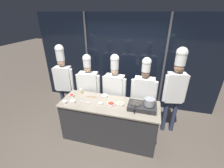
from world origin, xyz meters
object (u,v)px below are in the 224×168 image
Objects in this scene: prep_bowl_mushrooms at (120,104)px; frying_pan at (136,102)px; prep_bowl_bell_pepper at (72,95)px; serving_spoon_solid at (86,102)px; squeeze_bottle_oil at (81,91)px; chef_sous at (89,85)px; prep_bowl_noodles at (65,102)px; chef_apprentice at (176,85)px; serving_spoon_slotted at (93,97)px; chef_head at (63,77)px; chef_line at (114,87)px; prep_bowl_garlic at (104,96)px; stock_pot at (149,102)px; chef_pastry at (144,91)px; portable_stove at (142,106)px; prep_bowl_chili_flakes at (111,104)px; prep_bowl_bean_sprouts at (100,103)px; prep_bowl_rice at (73,101)px.

frying_pan is at bearing -2.47° from prep_bowl_mushrooms.
prep_bowl_bell_pepper is 0.46m from serving_spoon_solid.
chef_sous is (0.06, 0.32, 0.02)m from squeeze_bottle_oil.
prep_bowl_noodles is 0.05× the size of chef_apprentice.
serving_spoon_slotted is at bearing 39.16° from prep_bowl_noodles.
chef_line is (1.37, 0.02, -0.13)m from chef_head.
prep_bowl_noodles is (-0.74, -0.47, 0.00)m from prep_bowl_garlic.
stock_pot is 0.13× the size of chef_sous.
prep_bowl_noodles is 0.42× the size of serving_spoon_solid.
chef_line is 1.01× the size of chef_pastry.
portable_stove is 0.58m from chef_pastry.
frying_pan is at bearing 1.73° from prep_bowl_chili_flakes.
portable_stove is 0.64m from prep_bowl_chili_flakes.
chef_head reaches higher than chef_line.
squeeze_bottle_oil is 0.72m from chef_head.
chef_sous reaches higher than prep_bowl_bean_sprouts.
serving_spoon_solid is (0.29, 0.07, -0.02)m from prep_bowl_rice.
squeeze_bottle_oil is 0.51m from prep_bowl_noodles.
prep_bowl_garlic is 0.85× the size of prep_bowl_chili_flakes.
prep_bowl_mushrooms is at bearing 177.53° from frying_pan.
prep_bowl_mushrooms is 1.29× the size of prep_bowl_rice.
squeeze_bottle_oil is 0.59m from prep_bowl_garlic.
squeeze_bottle_oil is 2.15m from chef_apprentice.
serving_spoon_slotted is 0.13× the size of chef_sous.
chef_apprentice reaches higher than squeeze_bottle_oil.
frying_pan reaches higher than serving_spoon_slotted.
prep_bowl_rice is (-0.00, -0.41, -0.04)m from squeeze_bottle_oil.
chef_pastry is (2.08, 0.02, -0.13)m from chef_head.
prep_bowl_rice reaches higher than serving_spoon_solid.
chef_head is at bearing 121.07° from prep_bowl_noodles.
prep_bowl_chili_flakes is 0.70× the size of serving_spoon_solid.
chef_sous is (0.07, 0.73, 0.06)m from prep_bowl_rice.
chef_head reaches higher than prep_bowl_rice.
chef_head is at bearing 0.12° from chef_pastry.
prep_bowl_garlic is 0.07× the size of chef_head.
prep_bowl_bean_sprouts is (-1.00, -0.06, -0.16)m from stock_pot.
serving_spoon_solid is at bearing -172.65° from prep_bowl_chili_flakes.
chef_sous is at bearing 84.84° from prep_bowl_rice.
prep_bowl_chili_flakes is at bearing -21.91° from serving_spoon_slotted.
prep_bowl_chili_flakes is at bearing -178.17° from portable_stove.
chef_head is at bearing 153.90° from squeeze_bottle_oil.
prep_bowl_rice is 0.07× the size of chef_sous.
prep_bowl_mushrooms is 0.09× the size of chef_line.
chef_apprentice is (2.25, 0.52, 0.31)m from prep_bowl_bell_pepper.
squeeze_bottle_oil reaches higher than prep_bowl_bell_pepper.
chef_pastry is (-0.14, 0.58, -0.08)m from stock_pot.
stock_pot is 1.39× the size of prep_bowl_chili_flakes.
squeeze_bottle_oil is at bearing 52.00° from prep_bowl_bell_pepper.
squeeze_bottle_oil is 0.09× the size of chef_sous.
chef_pastry is at bearing 26.79° from prep_bowl_noodles.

